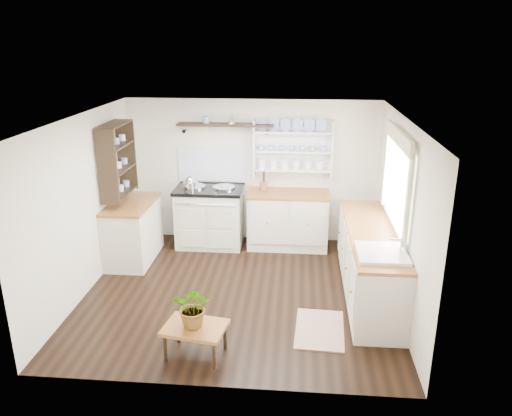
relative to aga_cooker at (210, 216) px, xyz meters
name	(u,v)px	position (x,y,z in m)	size (l,w,h in m)	color
floor	(239,292)	(0.65, -1.57, -0.49)	(4.00, 3.80, 0.01)	black
wall_back	(252,171)	(0.65, 0.33, 0.66)	(4.00, 0.02, 2.30)	beige
wall_right	(400,215)	(2.65, -1.57, 0.66)	(0.02, 3.80, 2.30)	beige
wall_left	(83,206)	(-1.35, -1.57, 0.66)	(0.02, 3.80, 2.30)	beige
ceiling	(237,118)	(0.65, -1.57, 1.81)	(4.00, 3.80, 0.01)	white
window	(397,179)	(2.60, -1.42, 1.08)	(0.08, 1.55, 1.22)	white
aga_cooker	(210,216)	(0.00, 0.00, 0.00)	(1.07, 0.74, 0.98)	beige
back_cabinets	(288,219)	(1.25, 0.03, -0.03)	(1.27, 0.63, 0.90)	beige
right_cabinets	(370,262)	(2.35, -1.47, -0.03)	(0.62, 2.43, 0.90)	beige
belfast_sink	(381,263)	(2.35, -2.22, 0.31)	(0.55, 0.60, 0.45)	white
left_cabinets	(133,231)	(-1.05, -0.67, -0.03)	(0.62, 1.13, 0.90)	beige
plate_rack	(293,148)	(1.30, 0.29, 1.07)	(1.20, 0.22, 0.90)	white
high_shelf	(225,125)	(0.25, 0.21, 1.42)	(1.50, 0.29, 0.16)	black
left_shelving	(117,159)	(-1.19, -0.67, 1.06)	(0.28, 0.80, 1.05)	black
kettle	(190,184)	(-0.28, -0.12, 0.56)	(0.19, 0.19, 0.24)	silver
utensil_crock	(263,186)	(0.84, 0.11, 0.49)	(0.11, 0.11, 0.13)	brown
center_table	(195,330)	(0.36, -2.97, -0.18)	(0.71, 0.56, 0.35)	brown
potted_plant	(194,307)	(0.36, -2.97, 0.09)	(0.41, 0.35, 0.45)	#3F7233
floor_rug	(320,329)	(1.69, -2.39, -0.48)	(0.55, 0.85, 0.02)	#986F58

